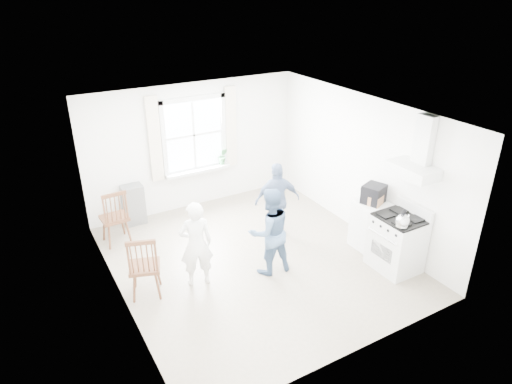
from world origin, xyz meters
name	(u,v)px	position (x,y,z in m)	size (l,w,h in m)	color
room_shell	(255,192)	(0.00, 0.00, 1.30)	(4.62, 5.12, 2.64)	gray
window_assembly	(195,140)	(0.00, 2.45, 1.46)	(1.88, 0.24, 1.70)	white
range_hood	(417,160)	(2.07, -1.35, 1.90)	(0.45, 0.76, 0.94)	silver
shelf_unit	(134,205)	(-1.40, 2.33, 0.40)	(0.40, 0.30, 0.80)	slate
gas_stove	(397,242)	(1.91, -1.35, 0.48)	(0.68, 0.76, 1.12)	silver
kettle	(402,221)	(1.69, -1.58, 1.05)	(0.21, 0.21, 0.30)	silver
low_cabinet	(370,225)	(1.98, -0.65, 0.45)	(0.50, 0.55, 0.90)	silver
stereo_stack	(374,194)	(1.97, -0.65, 1.06)	(0.45, 0.43, 0.32)	black
cardboard_box	(376,200)	(1.95, -0.74, 0.98)	(0.26, 0.19, 0.17)	#AE7B54
windsor_chair_a	(115,212)	(-1.89, 1.68, 0.66)	(0.48, 0.47, 1.08)	#4C2918
windsor_chair_b	(143,262)	(-1.93, -0.07, 0.65)	(0.57, 0.56, 1.06)	#4C2918
person_left	(196,244)	(-1.11, -0.11, 0.72)	(0.52, 0.52, 1.43)	white
person_mid	(269,231)	(0.05, -0.39, 0.74)	(0.72, 0.72, 1.49)	slate
person_right	(277,200)	(0.79, 0.55, 0.72)	(0.84, 0.84, 1.44)	navy
potted_plant	(223,156)	(0.57, 2.36, 1.03)	(0.19, 0.19, 0.35)	#306D3A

